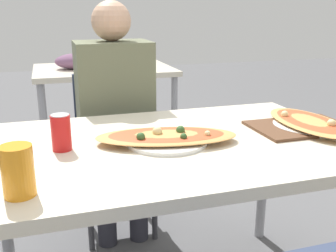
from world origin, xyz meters
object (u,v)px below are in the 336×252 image
Objects in this scene: person_seated at (115,105)px; pizza_main at (167,137)px; drink_glass at (18,171)px; soda_can at (61,133)px; chair_far_seated at (113,141)px; pizza_second at (308,123)px; dining_table at (170,159)px.

pizza_main is at bearing 96.46° from person_seated.
drink_glass is at bearing -149.24° from pizza_main.
soda_can is 0.34m from drink_glass.
pizza_main is 0.57m from drink_glass.
chair_far_seated is 1.05m from pizza_second.
chair_far_seated is 6.35× the size of drink_glass.
chair_far_seated reaches higher than pizza_main.
soda_can is at bearing 68.59° from chair_far_seated.
pizza_main is at bearing -179.14° from pizza_second.
drink_glass is (-0.50, -0.30, 0.13)m from dining_table.
soda_can is at bearing 69.35° from drink_glass.
drink_glass reaches higher than pizza_main.
drink_glass is 1.13m from pizza_second.
soda_can is (-0.29, -0.74, 0.30)m from chair_far_seated.
drink_glass is (-0.41, -0.95, 0.07)m from person_seated.
soda_can reaches higher than dining_table.
soda_can is (-0.38, 0.02, 0.13)m from dining_table.
chair_far_seated is 0.69× the size of person_seated.
chair_far_seated is (-0.09, 0.76, -0.17)m from dining_table.
dining_table is at bearing 30.72° from drink_glass.
drink_glass is at bearing 66.61° from person_seated.
pizza_main is 4.35× the size of soda_can.
dining_table is at bearing -3.67° from soda_can.
soda_can is at bearing 175.00° from pizza_main.
person_seated is (0.00, -0.11, 0.23)m from chair_far_seated.
chair_far_seated is 1.17m from drink_glass.
dining_table is at bearing -179.85° from pizza_second.
dining_table is at bearing 97.72° from person_seated.
pizza_second is (0.68, -0.76, 0.26)m from chair_far_seated.
chair_far_seated is 0.81m from pizza_main.
pizza_second is (0.60, 0.01, -0.00)m from pizza_main.
pizza_second is at bearing 0.15° from dining_table.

